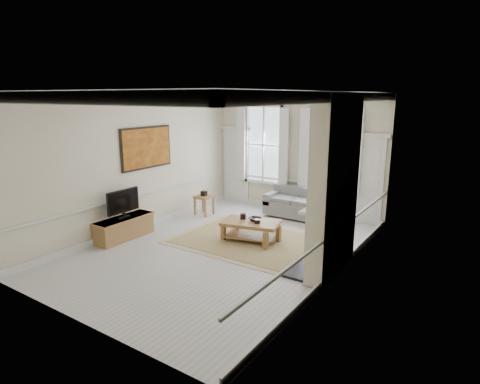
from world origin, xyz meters
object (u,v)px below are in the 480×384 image
Objects in this scene: sofa at (297,205)px; tv_stand at (124,228)px; side_table at (204,200)px; coffee_table at (251,225)px.

tv_stand is (-2.64, -3.87, -0.09)m from sofa.
sofa is 4.68m from tv_stand.
sofa reaches higher than side_table.
sofa is 2.62m from side_table.
side_table is 0.38× the size of tv_stand.
sofa is 2.36m from coffee_table.
side_table is at bearing 82.42° from tv_stand.
coffee_table is (-0.04, -2.36, 0.06)m from sofa.
side_table is (-2.29, -1.27, 0.10)m from sofa.
tv_stand is (-0.35, -2.60, -0.19)m from side_table.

